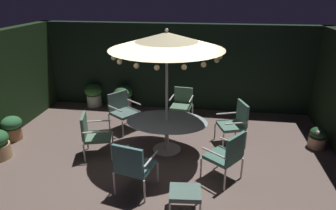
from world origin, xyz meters
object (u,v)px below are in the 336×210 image
at_px(patio_umbrella, 167,41).
at_px(patio_chair_north, 182,103).
at_px(ottoman_footrest, 185,193).
at_px(potted_plant_left_near, 94,94).
at_px(potted_plant_left_far, 12,127).
at_px(patio_chair_southeast, 133,164).
at_px(patio_chair_south, 227,154).
at_px(patio_chair_northeast, 122,108).
at_px(potted_plant_back_left, 123,97).
at_px(patio_chair_southwest, 235,121).
at_px(patio_chair_east, 93,133).
at_px(potted_plant_right_near, 318,138).
at_px(patio_dining_table, 167,126).

xyz_separation_m(patio_umbrella, patio_chair_north, (0.18, 1.61, -1.94)).
xyz_separation_m(patio_chair_north, ottoman_footrest, (0.42, -3.57, -0.21)).
height_order(potted_plant_left_near, potted_plant_left_far, potted_plant_left_near).
bearing_deg(patio_chair_north, patio_umbrella, -96.32).
height_order(ottoman_footrest, potted_plant_left_far, potted_plant_left_far).
bearing_deg(patio_chair_southeast, patio_chair_north, 80.43).
bearing_deg(patio_chair_south, potted_plant_left_far, 169.39).
bearing_deg(potted_plant_left_near, patio_chair_north, -15.15).
xyz_separation_m(patio_chair_northeast, potted_plant_back_left, (-0.36, 1.30, -0.16)).
distance_m(patio_chair_southwest, potted_plant_left_near, 4.63).
height_order(patio_umbrella, potted_plant_left_far, patio_umbrella).
height_order(patio_chair_north, patio_chair_southeast, patio_chair_southeast).
height_order(patio_chair_east, patio_chair_south, patio_chair_south).
distance_m(patio_chair_south, potted_plant_left_far, 5.23).
distance_m(patio_chair_southeast, potted_plant_right_near, 4.45).
relative_size(patio_dining_table, potted_plant_left_far, 3.03).
relative_size(patio_chair_east, potted_plant_left_far, 1.63).
distance_m(potted_plant_right_near, potted_plant_left_near, 6.40).
relative_size(patio_dining_table, patio_chair_east, 1.86).
bearing_deg(patio_chair_north, patio_chair_east, -130.36).
bearing_deg(potted_plant_left_far, patio_chair_north, 22.27).
bearing_deg(potted_plant_right_near, potted_plant_back_left, 162.56).
height_order(ottoman_footrest, potted_plant_left_near, potted_plant_left_near).
xyz_separation_m(patio_chair_southeast, potted_plant_back_left, (-1.32, 3.86, -0.18)).
relative_size(patio_chair_east, ottoman_footrest, 1.76).
bearing_deg(patio_chair_east, patio_chair_northeast, 79.90).
height_order(patio_chair_south, ottoman_footrest, patio_chair_south).
height_order(patio_chair_north, potted_plant_right_near, patio_chair_north).
height_order(patio_umbrella, patio_chair_northeast, patio_umbrella).
relative_size(patio_chair_southeast, potted_plant_back_left, 1.38).
bearing_deg(potted_plant_left_near, patio_chair_south, -40.25).
bearing_deg(patio_chair_east, patio_chair_north, 49.64).
relative_size(patio_dining_table, patio_umbrella, 0.66).
distance_m(patio_dining_table, potted_plant_back_left, 2.83).
distance_m(patio_dining_table, patio_chair_southeast, 1.64).
xyz_separation_m(patio_umbrella, patio_chair_east, (-1.57, -0.45, -1.95)).
xyz_separation_m(patio_umbrella, patio_chair_southeast, (-0.36, -1.60, -1.91)).
bearing_deg(potted_plant_right_near, patio_chair_east, -167.81).
xyz_separation_m(patio_chair_east, potted_plant_left_near, (-1.12, 2.84, -0.16)).
bearing_deg(patio_chair_northeast, potted_plant_back_left, 105.63).
bearing_deg(patio_dining_table, potted_plant_left_near, 138.37).
bearing_deg(patio_chair_south, potted_plant_left_near, 139.75).
height_order(potted_plant_right_near, potted_plant_left_near, potted_plant_left_near).
height_order(patio_umbrella, patio_chair_southwest, patio_umbrella).
bearing_deg(potted_plant_left_near, patio_umbrella, -41.62).
relative_size(patio_chair_southeast, potted_plant_left_near, 1.45).
relative_size(potted_plant_back_left, potted_plant_right_near, 1.50).
height_order(patio_chair_north, patio_chair_south, patio_chair_south).
distance_m(patio_chair_southeast, potted_plant_back_left, 4.08).
xyz_separation_m(patio_chair_north, patio_chair_northeast, (-1.50, -0.66, -0.00)).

